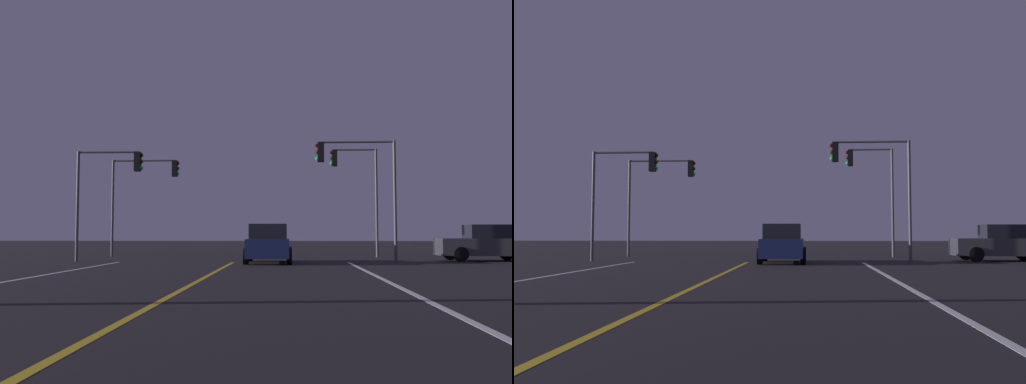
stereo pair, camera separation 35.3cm
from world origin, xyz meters
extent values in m
cube|color=silver|center=(5.14, 10.92, 0.00)|extent=(0.16, 33.84, 0.01)
cube|color=gold|center=(0.00, 10.92, 0.00)|extent=(0.16, 33.84, 0.01)
cylinder|color=black|center=(0.71, 28.85, 0.34)|extent=(0.22, 0.68, 0.68)
cylinder|color=black|center=(2.51, 28.85, 0.34)|extent=(0.22, 0.68, 0.68)
cylinder|color=black|center=(0.71, 26.15, 0.34)|extent=(0.22, 0.68, 0.68)
cylinder|color=black|center=(2.51, 26.15, 0.34)|extent=(0.22, 0.68, 0.68)
cube|color=navy|center=(1.61, 27.50, 0.66)|extent=(1.80, 4.30, 0.80)
cube|color=black|center=(1.61, 27.25, 1.38)|extent=(1.60, 2.10, 0.64)
cube|color=red|center=(1.01, 25.40, 0.76)|extent=(0.24, 0.08, 0.16)
cube|color=red|center=(2.21, 25.40, 0.76)|extent=(0.24, 0.08, 0.16)
cylinder|color=black|center=(10.32, 28.91, 0.34)|extent=(0.68, 0.22, 0.68)
cylinder|color=black|center=(10.32, 30.71, 0.34)|extent=(0.68, 0.22, 0.68)
cylinder|color=black|center=(13.02, 30.71, 0.34)|extent=(0.68, 0.22, 0.68)
cube|color=#38383D|center=(11.67, 29.81, 0.66)|extent=(4.30, 1.80, 0.80)
cube|color=black|center=(11.92, 29.81, 1.38)|extent=(2.10, 1.60, 0.64)
cylinder|color=#4C4C51|center=(7.29, 28.34, 2.75)|extent=(0.14, 0.14, 5.50)
cylinder|color=#4C4C51|center=(5.63, 28.34, 5.45)|extent=(3.31, 0.10, 0.10)
cube|color=black|center=(3.97, 28.34, 5.00)|extent=(0.28, 0.36, 0.90)
sphere|color=#3A0605|center=(3.81, 28.34, 5.30)|extent=(0.20, 0.20, 0.20)
sphere|color=#3C2706|center=(3.81, 28.34, 5.00)|extent=(0.20, 0.20, 0.20)
sphere|color=#19E059|center=(3.81, 28.34, 4.70)|extent=(0.20, 0.20, 0.20)
cylinder|color=#4C4C51|center=(-7.29, 28.34, 2.56)|extent=(0.14, 0.14, 5.11)
cylinder|color=#4C4C51|center=(-5.89, 28.34, 5.06)|extent=(2.80, 0.10, 0.10)
cube|color=black|center=(-4.49, 28.34, 4.61)|extent=(0.28, 0.36, 0.90)
sphere|color=#3A0605|center=(-4.33, 28.34, 4.91)|extent=(0.20, 0.20, 0.20)
sphere|color=#3C2706|center=(-4.33, 28.34, 4.61)|extent=(0.20, 0.20, 0.20)
sphere|color=#19E059|center=(-4.33, 28.34, 4.31)|extent=(0.20, 0.20, 0.20)
cylinder|color=#4C4C51|center=(7.29, 33.84, 2.96)|extent=(0.14, 0.14, 5.92)
cylinder|color=#4C4C51|center=(6.16, 33.84, 5.87)|extent=(2.26, 0.10, 0.10)
cube|color=black|center=(5.03, 33.84, 5.42)|extent=(0.28, 0.36, 0.90)
sphere|color=#3A0605|center=(4.87, 33.84, 5.72)|extent=(0.20, 0.20, 0.20)
sphere|color=#3C2706|center=(4.87, 33.84, 5.42)|extent=(0.20, 0.20, 0.20)
sphere|color=#19E059|center=(4.87, 33.84, 5.12)|extent=(0.20, 0.20, 0.20)
cylinder|color=#4C4C51|center=(-7.29, 33.84, 2.70)|extent=(0.14, 0.14, 5.39)
cylinder|color=#4C4C51|center=(-5.55, 33.84, 5.34)|extent=(3.48, 0.10, 0.10)
cube|color=black|center=(-3.81, 33.84, 4.89)|extent=(0.28, 0.36, 0.90)
sphere|color=#3A0605|center=(-3.65, 33.84, 5.19)|extent=(0.20, 0.20, 0.20)
sphere|color=#3C2706|center=(-3.65, 33.84, 4.89)|extent=(0.20, 0.20, 0.20)
sphere|color=#19E059|center=(-3.65, 33.84, 4.59)|extent=(0.20, 0.20, 0.20)
camera|label=1|loc=(2.44, 1.54, 1.31)|focal=41.38mm
camera|label=2|loc=(2.79, 1.54, 1.31)|focal=41.38mm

